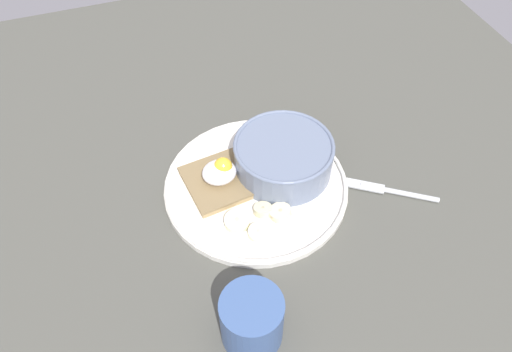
{
  "coord_description": "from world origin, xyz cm",
  "views": [
    {
      "loc": [
        15.61,
        44.26,
        60.27
      ],
      "look_at": [
        0.0,
        0.0,
        5.0
      ],
      "focal_mm": 35.0,
      "sensor_mm": 36.0,
      "label": 1
    }
  ],
  "objects_px": {
    "banana_slice_front": "(263,210)",
    "banana_slice_right": "(280,212)",
    "poached_egg": "(220,171)",
    "toast_slice": "(220,181)",
    "banana_slice_left": "(237,221)",
    "oatmeal_bowl": "(283,156)",
    "banana_slice_back": "(258,232)",
    "coffee_mug": "(252,319)",
    "knife": "(387,190)"
  },
  "relations": [
    {
      "from": "banana_slice_front",
      "to": "toast_slice",
      "type": "bearing_deg",
      "value": -59.12
    },
    {
      "from": "poached_egg",
      "to": "banana_slice_front",
      "type": "xyz_separation_m",
      "value": [
        -0.04,
        0.07,
        -0.02
      ]
    },
    {
      "from": "poached_egg",
      "to": "knife",
      "type": "bearing_deg",
      "value": 158.66
    },
    {
      "from": "banana_slice_left",
      "to": "coffee_mug",
      "type": "relative_size",
      "value": 0.51
    },
    {
      "from": "banana_slice_back",
      "to": "banana_slice_right",
      "type": "bearing_deg",
      "value": -153.24
    },
    {
      "from": "toast_slice",
      "to": "poached_egg",
      "type": "relative_size",
      "value": 2.15
    },
    {
      "from": "banana_slice_back",
      "to": "oatmeal_bowl",
      "type": "bearing_deg",
      "value": -126.85
    },
    {
      "from": "knife",
      "to": "banana_slice_back",
      "type": "bearing_deg",
      "value": 3.89
    },
    {
      "from": "toast_slice",
      "to": "banana_slice_right",
      "type": "distance_m",
      "value": 0.1
    },
    {
      "from": "banana_slice_back",
      "to": "banana_slice_front",
      "type": "bearing_deg",
      "value": -119.41
    },
    {
      "from": "toast_slice",
      "to": "banana_slice_front",
      "type": "height_order",
      "value": "banana_slice_front"
    },
    {
      "from": "toast_slice",
      "to": "banana_slice_front",
      "type": "xyz_separation_m",
      "value": [
        -0.04,
        0.07,
        -0.0
      ]
    },
    {
      "from": "toast_slice",
      "to": "knife",
      "type": "relative_size",
      "value": 0.83
    },
    {
      "from": "poached_egg",
      "to": "banana_slice_left",
      "type": "relative_size",
      "value": 1.3
    },
    {
      "from": "banana_slice_left",
      "to": "knife",
      "type": "xyz_separation_m",
      "value": [
        -0.23,
        0.01,
        -0.01
      ]
    },
    {
      "from": "oatmeal_bowl",
      "to": "toast_slice",
      "type": "xyz_separation_m",
      "value": [
        0.1,
        -0.0,
        -0.02
      ]
    },
    {
      "from": "poached_egg",
      "to": "toast_slice",
      "type": "bearing_deg",
      "value": 14.72
    },
    {
      "from": "oatmeal_bowl",
      "to": "banana_slice_back",
      "type": "relative_size",
      "value": 4.85
    },
    {
      "from": "oatmeal_bowl",
      "to": "poached_egg",
      "type": "distance_m",
      "value": 0.1
    },
    {
      "from": "toast_slice",
      "to": "banana_slice_left",
      "type": "distance_m",
      "value": 0.08
    },
    {
      "from": "banana_slice_back",
      "to": "poached_egg",
      "type": "bearing_deg",
      "value": -78.39
    },
    {
      "from": "banana_slice_back",
      "to": "toast_slice",
      "type": "bearing_deg",
      "value": -77.5
    },
    {
      "from": "toast_slice",
      "to": "banana_slice_front",
      "type": "distance_m",
      "value": 0.08
    },
    {
      "from": "banana_slice_back",
      "to": "knife",
      "type": "bearing_deg",
      "value": -176.11
    },
    {
      "from": "banana_slice_front",
      "to": "coffee_mug",
      "type": "height_order",
      "value": "coffee_mug"
    },
    {
      "from": "banana_slice_front",
      "to": "oatmeal_bowl",
      "type": "bearing_deg",
      "value": -130.13
    },
    {
      "from": "poached_egg",
      "to": "oatmeal_bowl",
      "type": "bearing_deg",
      "value": 177.91
    },
    {
      "from": "banana_slice_back",
      "to": "knife",
      "type": "xyz_separation_m",
      "value": [
        -0.21,
        -0.01,
        -0.01
      ]
    },
    {
      "from": "oatmeal_bowl",
      "to": "banana_slice_back",
      "type": "distance_m",
      "value": 0.13
    },
    {
      "from": "toast_slice",
      "to": "coffee_mug",
      "type": "bearing_deg",
      "value": 82.64
    },
    {
      "from": "banana_slice_left",
      "to": "knife",
      "type": "distance_m",
      "value": 0.23
    },
    {
      "from": "toast_slice",
      "to": "poached_egg",
      "type": "height_order",
      "value": "poached_egg"
    },
    {
      "from": "oatmeal_bowl",
      "to": "banana_slice_right",
      "type": "distance_m",
      "value": 0.09
    },
    {
      "from": "poached_egg",
      "to": "banana_slice_back",
      "type": "bearing_deg",
      "value": 101.61
    },
    {
      "from": "coffee_mug",
      "to": "knife",
      "type": "distance_m",
      "value": 0.3
    },
    {
      "from": "poached_egg",
      "to": "banana_slice_front",
      "type": "relative_size",
      "value": 1.47
    },
    {
      "from": "banana_slice_right",
      "to": "knife",
      "type": "xyz_separation_m",
      "value": [
        -0.17,
        0.01,
        -0.01
      ]
    },
    {
      "from": "poached_egg",
      "to": "knife",
      "type": "height_order",
      "value": "poached_egg"
    },
    {
      "from": "banana_slice_front",
      "to": "banana_slice_right",
      "type": "xyz_separation_m",
      "value": [
        -0.02,
        0.01,
        0.0
      ]
    },
    {
      "from": "poached_egg",
      "to": "banana_slice_front",
      "type": "height_order",
      "value": "poached_egg"
    },
    {
      "from": "banana_slice_left",
      "to": "banana_slice_back",
      "type": "xyz_separation_m",
      "value": [
        -0.02,
        0.03,
        -0.0
      ]
    },
    {
      "from": "coffee_mug",
      "to": "banana_slice_right",
      "type": "bearing_deg",
      "value": -122.46
    },
    {
      "from": "banana_slice_back",
      "to": "banana_slice_right",
      "type": "height_order",
      "value": "banana_slice_right"
    },
    {
      "from": "banana_slice_left",
      "to": "banana_slice_right",
      "type": "relative_size",
      "value": 0.87
    },
    {
      "from": "knife",
      "to": "banana_slice_right",
      "type": "bearing_deg",
      "value": -2.07
    },
    {
      "from": "coffee_mug",
      "to": "poached_egg",
      "type": "bearing_deg",
      "value": -97.74
    },
    {
      "from": "poached_egg",
      "to": "banana_slice_right",
      "type": "relative_size",
      "value": 1.13
    },
    {
      "from": "banana_slice_left",
      "to": "banana_slice_right",
      "type": "height_order",
      "value": "same"
    },
    {
      "from": "coffee_mug",
      "to": "oatmeal_bowl",
      "type": "bearing_deg",
      "value": -119.5
    },
    {
      "from": "banana_slice_front",
      "to": "banana_slice_right",
      "type": "relative_size",
      "value": 0.77
    }
  ]
}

